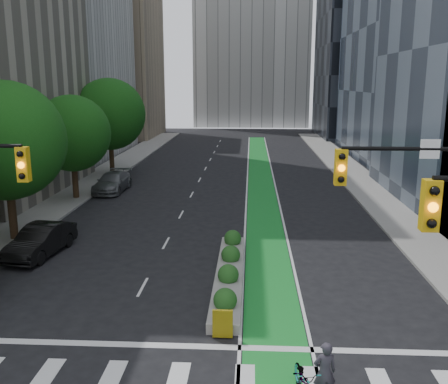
# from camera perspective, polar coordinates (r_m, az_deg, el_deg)

# --- Properties ---
(ground) EXTENTS (160.00, 160.00, 0.00)m
(ground) POSITION_cam_1_polar(r_m,az_deg,el_deg) (16.50, -4.94, -19.23)
(ground) COLOR black
(ground) RESTS_ON ground
(sidewalk_left) EXTENTS (3.60, 90.00, 0.15)m
(sidewalk_left) POSITION_cam_1_polar(r_m,az_deg,el_deg) (42.18, -16.20, 0.26)
(sidewalk_left) COLOR gray
(sidewalk_left) RESTS_ON ground
(sidewalk_right) EXTENTS (3.60, 90.00, 0.15)m
(sidewalk_right) POSITION_cam_1_polar(r_m,az_deg,el_deg) (40.99, 16.73, -0.12)
(sidewalk_right) COLOR gray
(sidewalk_right) RESTS_ON ground
(bike_lane_paint) EXTENTS (2.20, 70.00, 0.01)m
(bike_lane_paint) POSITION_cam_1_polar(r_m,az_deg,el_deg) (44.74, 4.21, 1.32)
(bike_lane_paint) COLOR #18862C
(bike_lane_paint) RESTS_ON ground
(building_tan_far) EXTENTS (14.00, 16.00, 26.00)m
(building_tan_far) POSITION_cam_1_polar(r_m,az_deg,el_deg) (82.99, -12.79, 15.22)
(building_tan_far) COLOR tan
(building_tan_far) RESTS_ON ground
(building_dark_end) EXTENTS (14.00, 18.00, 28.00)m
(building_dark_end) POSITION_cam_1_polar(r_m,az_deg,el_deg) (83.98, 16.03, 15.70)
(building_dark_end) COLOR black
(building_dark_end) RESTS_ON ground
(tree_mid) EXTENTS (6.40, 6.40, 8.78)m
(tree_mid) POSITION_cam_1_polar(r_m,az_deg,el_deg) (29.17, -23.70, 5.37)
(tree_mid) COLOR black
(tree_mid) RESTS_ON ground
(tree_midfar) EXTENTS (5.60, 5.60, 7.76)m
(tree_midfar) POSITION_cam_1_polar(r_m,az_deg,el_deg) (38.38, -16.97, 6.42)
(tree_midfar) COLOR black
(tree_midfar) RESTS_ON ground
(tree_far) EXTENTS (6.60, 6.60, 9.00)m
(tree_far) POSITION_cam_1_polar(r_m,az_deg,el_deg) (47.81, -12.94, 8.64)
(tree_far) COLOR black
(tree_far) RESTS_ON ground
(median_planter) EXTENTS (1.20, 10.26, 1.10)m
(median_planter) POSITION_cam_1_polar(r_m,az_deg,el_deg) (22.52, 0.61, -9.10)
(median_planter) COLOR gray
(median_planter) RESTS_ON ground
(bicycle) EXTENTS (0.94, 1.94, 0.98)m
(bicycle) POSITION_cam_1_polar(r_m,az_deg,el_deg) (15.09, 9.14, -20.51)
(bicycle) COLOR gray
(bicycle) RESTS_ON ground
(cyclist) EXTENTS (0.71, 0.52, 1.78)m
(cyclist) POSITION_cam_1_polar(r_m,az_deg,el_deg) (14.78, 11.43, -19.53)
(cyclist) COLOR #35313B
(cyclist) RESTS_ON ground
(parked_car_left_mid) EXTENTS (2.26, 4.92, 1.56)m
(parked_car_left_mid) POSITION_cam_1_polar(r_m,az_deg,el_deg) (27.08, -20.21, -5.22)
(parked_car_left_mid) COLOR black
(parked_car_left_mid) RESTS_ON ground
(parked_car_left_far) EXTENTS (2.33, 5.36, 1.54)m
(parked_car_left_far) POSITION_cam_1_polar(r_m,az_deg,el_deg) (41.00, -12.63, 1.11)
(parked_car_left_far) COLOR slate
(parked_car_left_far) RESTS_ON ground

